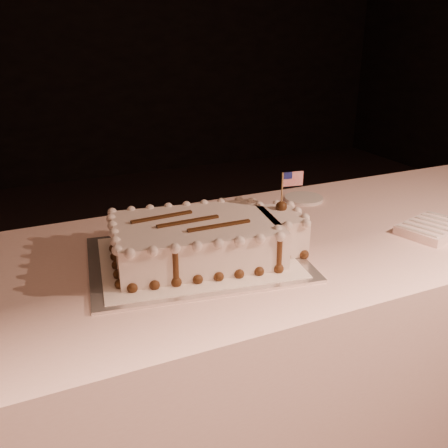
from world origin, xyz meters
name	(u,v)px	position (x,y,z in m)	size (l,w,h in m)	color
banquet_table	(280,346)	(0.00, 0.60, 0.38)	(2.40, 0.80, 0.75)	beige
cake_board	(196,259)	(-0.29, 0.57, 0.75)	(0.55, 0.41, 0.01)	white
doily	(196,257)	(-0.29, 0.57, 0.76)	(0.49, 0.37, 0.00)	white
sheet_cake	(207,238)	(-0.26, 0.57, 0.81)	(0.54, 0.36, 0.21)	white
napkin_stack	(432,228)	(0.42, 0.46, 0.76)	(0.22, 0.19, 0.03)	white
side_plate	(304,199)	(0.24, 0.87, 0.76)	(0.14, 0.14, 0.01)	white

